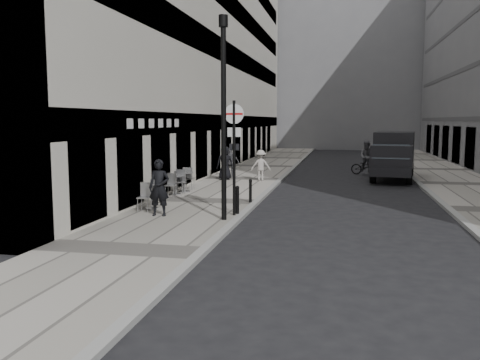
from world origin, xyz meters
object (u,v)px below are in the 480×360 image
(walking_man, at_px, (159,188))
(panel_van, at_px, (394,153))
(sign_post, at_px, (234,142))
(cyclist, at_px, (367,162))
(lamppost, at_px, (224,108))

(walking_man, relative_size, panel_van, 0.32)
(sign_post, distance_m, cyclist, 15.62)
(lamppost, bearing_deg, panel_van, 64.78)
(walking_man, height_order, panel_van, panel_van)
(lamppost, relative_size, cyclist, 3.09)
(walking_man, distance_m, cyclist, 16.95)
(sign_post, bearing_deg, cyclist, 74.92)
(lamppost, height_order, panel_van, lamppost)
(panel_van, bearing_deg, walking_man, -114.97)
(sign_post, relative_size, lamppost, 0.60)
(sign_post, bearing_deg, panel_van, 66.95)
(walking_man, bearing_deg, panel_van, 52.99)
(walking_man, bearing_deg, lamppost, -9.65)
(walking_man, xyz_separation_m, cyclist, (7.19, 15.35, -0.26))
(walking_man, distance_m, lamppost, 3.37)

